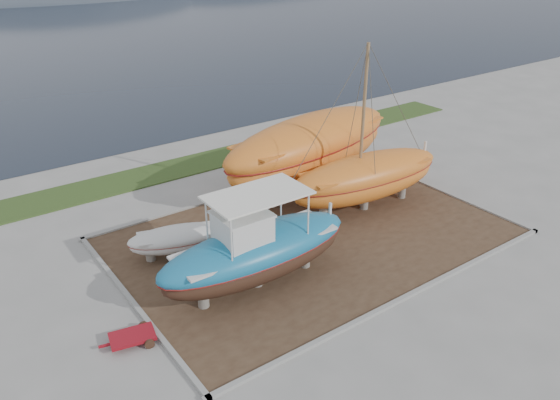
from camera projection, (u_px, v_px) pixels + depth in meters
ground at (370, 274)px, 23.46m from camera, size 140.00×140.00×0.00m
dirt_patch at (312, 236)px, 26.35m from camera, size 18.00×12.00×0.06m
curb_frame at (312, 235)px, 26.33m from camera, size 18.60×12.60×0.15m
grass_strip at (198, 163)px, 34.72m from camera, size 44.00×3.00×0.08m
sea at (8, 41)px, 74.39m from camera, size 260.00×100.00×0.04m
blue_caique at (256, 242)px, 21.72m from camera, size 8.67×2.79×4.16m
white_dinghy at (179, 242)px, 24.46m from camera, size 4.80×2.92×1.35m
orange_sailboat at (370, 131)px, 27.04m from camera, size 9.30×3.45×8.65m
orange_bare_hull at (310, 153)px, 30.55m from camera, size 12.87×5.79×4.07m
red_trailer at (133, 339)px, 19.46m from camera, size 2.55×1.63×0.33m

